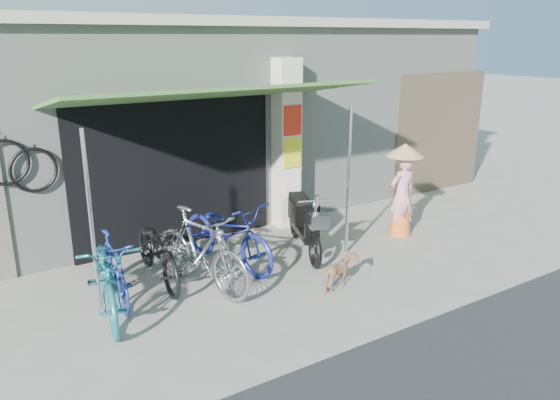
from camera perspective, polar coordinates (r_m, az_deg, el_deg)
ground at (r=7.83m, az=5.25°, el=-8.58°), size 80.00×80.00×0.00m
bicycle_shop at (r=11.61m, az=-10.29°, el=9.01°), size 12.30×5.30×3.66m
shop_pillar at (r=9.74m, az=0.60°, el=5.83°), size 0.42×0.44×3.00m
awning at (r=8.03m, az=-6.78°, el=10.71°), size 4.60×1.88×2.72m
neighbour_right at (r=12.61m, az=16.30°, el=6.74°), size 2.60×0.06×2.60m
bike_teal at (r=7.10m, az=-17.55°, el=-7.51°), size 1.04×2.06×1.03m
bike_blue at (r=7.43m, az=-17.00°, el=-6.89°), size 0.53×1.54×0.91m
bike_black at (r=7.84m, az=-12.65°, el=-5.11°), size 0.73×1.84×0.95m
bike_silver at (r=7.48m, az=-8.33°, el=-5.20°), size 1.01×1.97×1.14m
bike_navy at (r=8.21m, az=-5.49°, el=-3.45°), size 1.10×2.07×1.03m
street_dog at (r=7.56m, az=6.29°, el=-7.56°), size 0.63×0.43×0.49m
moped at (r=8.75m, az=2.51°, el=-2.35°), size 0.87×1.79×1.06m
nun at (r=9.58m, az=12.68°, el=1.03°), size 0.64×0.64×1.62m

